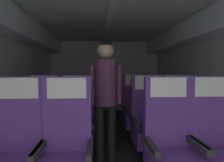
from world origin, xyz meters
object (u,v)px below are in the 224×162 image
seat_b_left_window (43,125)px  seat_c_right_window (136,111)px  seat_a_right_aisle (216,145)px  seat_a_left_aisle (66,150)px  seat_a_right_window (171,146)px  seat_b_right_window (149,123)px  seat_c_left_aisle (82,112)px  seat_a_left_window (16,151)px  seat_b_right_aisle (180,122)px  seat_c_right_aisle (160,110)px  flight_attendant (106,87)px  seat_b_left_aisle (77,125)px  seat_c_left_window (56,112)px

seat_b_left_window → seat_c_right_window: (1.46, 0.84, 0.00)m
seat_a_right_aisle → seat_b_left_window: (-1.94, 0.85, 0.00)m
seat_a_left_aisle → seat_a_right_window: same height
seat_a_right_window → seat_b_right_window: 0.83m
seat_a_left_aisle → seat_c_left_aisle: (0.01, 1.71, 0.00)m
seat_a_left_window → seat_b_right_aisle: size_ratio=1.00×
seat_b_right_aisle → seat_c_right_aisle: bearing=89.9°
seat_a_right_aisle → seat_a_left_window: bearing=-180.0°
seat_b_left_window → flight_attendant: size_ratio=0.72×
seat_a_right_aisle → seat_b_left_aisle: size_ratio=1.00×
seat_b_left_aisle → seat_b_right_window: 1.01m
seat_a_left_window → seat_b_right_window: 1.70m
seat_c_left_aisle → seat_c_left_window: bearing=-179.2°
seat_a_left_window → seat_c_right_window: (1.47, 1.69, 0.00)m
seat_c_right_aisle → seat_c_right_window: (-0.47, -0.01, 0.00)m
seat_a_right_aisle → seat_b_left_window: 2.12m
seat_a_right_aisle → seat_c_left_window: (-1.94, 1.67, 0.00)m
seat_a_right_window → seat_c_left_aisle: same height
seat_a_left_window → seat_a_left_aisle: bearing=-3.3°
seat_c_left_window → seat_c_right_aisle: 1.94m
seat_b_left_aisle → seat_c_right_window: size_ratio=1.00×
seat_a_right_window → flight_attendant: size_ratio=0.72×
seat_c_right_window → seat_c_right_aisle: bearing=1.2°
seat_a_left_window → seat_a_right_aisle: 1.94m
seat_a_right_aisle → seat_c_right_window: size_ratio=1.00×
seat_c_right_window → flight_attendant: bearing=-121.9°
seat_b_left_aisle → seat_a_left_aisle: bearing=-90.4°
seat_b_right_window → seat_c_left_aisle: (-1.01, 0.85, 0.00)m
seat_c_left_aisle → flight_attendant: flight_attendant is taller
seat_b_right_aisle → flight_attendant: bearing=-173.3°
seat_b_left_aisle → seat_c_left_aisle: size_ratio=1.00×
seat_c_right_aisle → flight_attendant: (-1.08, -0.98, 0.53)m
seat_c_left_window → seat_a_right_aisle: bearing=-40.7°
seat_a_left_aisle → seat_b_right_window: (1.02, 0.85, 0.00)m
flight_attendant → seat_c_left_aisle: bearing=126.9°
seat_b_left_aisle → seat_c_right_aisle: 1.71m
seat_c_left_aisle → seat_c_right_window: bearing=0.3°
seat_b_left_window → seat_c_right_aisle: 2.11m
seat_a_right_window → seat_c_right_aisle: bearing=74.7°
seat_b_right_window → seat_a_right_window: bearing=-90.5°
seat_b_left_aisle → seat_c_left_aisle: bearing=89.5°
seat_a_left_window → seat_a_right_window: 1.48m
seat_b_right_window → seat_c_right_window: same height
seat_b_left_window → seat_b_right_aisle: same height
seat_a_left_aisle → seat_c_right_aisle: 2.27m
seat_b_right_window → seat_c_left_aisle: bearing=139.7°
seat_b_left_aisle → seat_c_right_aisle: size_ratio=1.00×
seat_c_right_window → seat_b_left_aisle: bearing=-139.3°
seat_a_right_aisle → seat_b_right_aisle: size_ratio=1.00×
seat_b_left_aisle → seat_a_right_aisle: bearing=-29.2°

